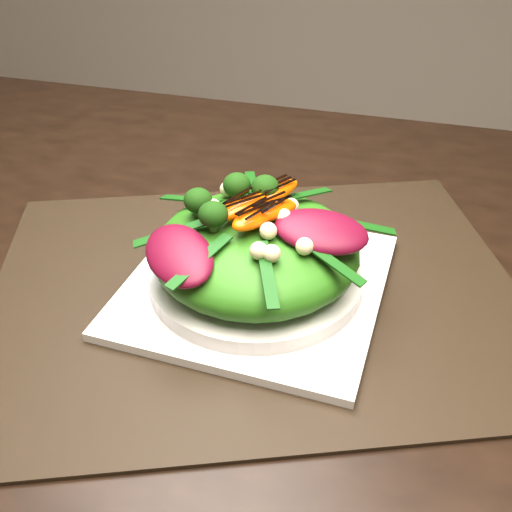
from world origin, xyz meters
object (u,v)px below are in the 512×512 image
(lettuce_mound, at_px, (256,249))
(orange_segment, at_px, (248,197))
(placemat, at_px, (256,289))
(salad_bowl, at_px, (256,274))
(dining_table, at_px, (59,237))
(plate_base, at_px, (256,284))

(lettuce_mound, bearing_deg, orange_segment, 120.32)
(placemat, height_order, salad_bowl, salad_bowl)
(dining_table, bearing_deg, salad_bowl, -12.44)
(orange_segment, bearing_deg, dining_table, 172.98)
(dining_table, height_order, plate_base, dining_table)
(dining_table, xyz_separation_m, salad_bowl, (0.28, -0.06, 0.04))
(dining_table, bearing_deg, lettuce_mound, -12.44)
(salad_bowl, distance_m, orange_segment, 0.08)
(dining_table, height_order, lettuce_mound, dining_table)
(plate_base, xyz_separation_m, orange_segment, (-0.02, 0.03, 0.09))
(placemat, bearing_deg, salad_bowl, 0.00)
(dining_table, relative_size, salad_bowl, 7.22)
(dining_table, relative_size, orange_segment, 27.12)
(plate_base, distance_m, orange_segment, 0.09)
(salad_bowl, relative_size, lettuce_mound, 1.06)
(salad_bowl, relative_size, orange_segment, 3.76)
(placemat, relative_size, orange_segment, 9.35)
(plate_base, xyz_separation_m, salad_bowl, (0.00, 0.00, 0.01))
(salad_bowl, xyz_separation_m, orange_segment, (-0.02, 0.03, 0.07))
(dining_table, relative_size, placemat, 2.90)
(dining_table, distance_m, lettuce_mound, 0.29)
(plate_base, bearing_deg, orange_segment, 120.32)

